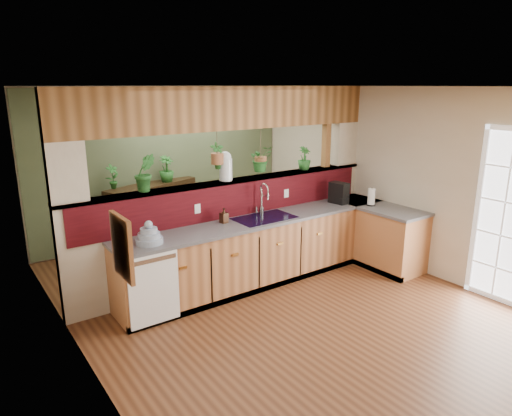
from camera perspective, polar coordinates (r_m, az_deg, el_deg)
ground at (r=5.58m, az=5.00°, el=-12.92°), size 4.60×7.00×0.01m
ceiling at (r=4.92m, az=5.72°, el=14.87°), size 4.60×7.00×0.01m
wall_back at (r=8.01m, az=-11.26°, el=5.41°), size 4.60×0.02×2.60m
wall_left at (r=4.05m, az=-20.29°, el=-4.85°), size 0.02×7.00×2.60m
wall_right at (r=6.79m, az=20.25°, el=3.02°), size 0.02×7.00×2.60m
pass_through_partition at (r=6.19m, az=-2.64°, el=1.80°), size 4.60×0.21×2.60m
pass_through_ledge at (r=6.13m, az=-2.90°, el=3.40°), size 4.60×0.21×0.04m
header_beam at (r=6.01m, az=-3.02°, el=12.34°), size 4.60×0.15×0.55m
sage_backwall at (r=7.99m, az=-11.20°, el=5.39°), size 4.55×0.02×2.55m
countertop at (r=6.50m, az=5.77°, el=-4.42°), size 4.14×1.52×0.90m
dishwasher at (r=5.19m, az=-12.62°, el=-9.88°), size 0.58×0.03×0.82m
navy_sink at (r=6.11m, az=1.05°, el=-1.95°), size 0.82×0.50×0.18m
framed_print at (r=3.25m, az=-16.37°, el=-4.73°), size 0.04×0.35×0.45m
faucet at (r=6.20m, az=0.87°, el=1.32°), size 0.19×0.19×0.44m
dish_stack at (r=5.23m, az=-13.21°, el=-3.48°), size 0.31×0.31×0.27m
soap_dispenser at (r=5.86m, az=-4.04°, el=-0.93°), size 0.10×0.10×0.20m
coffee_maker at (r=6.92m, az=10.37°, el=1.76°), size 0.17×0.28×0.31m
paper_towel at (r=6.89m, az=14.23°, el=1.31°), size 0.13×0.13×0.27m
glass_jar at (r=6.04m, az=-3.82°, el=5.25°), size 0.17×0.17×0.39m
ledge_plant_left at (r=5.54m, az=-13.70°, el=4.31°), size 0.28×0.25×0.46m
ledge_plant_right at (r=6.85m, az=6.06°, el=6.22°), size 0.21×0.21×0.34m
hanging_plant_a at (r=5.93m, az=-4.89°, el=7.57°), size 0.20×0.16×0.46m
hanging_plant_b at (r=6.32m, az=0.58°, el=7.54°), size 0.34×0.30×0.53m
shelving_console at (r=7.82m, az=-12.70°, el=-0.93°), size 1.69×0.96×1.09m
shelf_plant_a at (r=7.44m, az=-17.48°, el=3.79°), size 0.24×0.20×0.39m
shelf_plant_b at (r=7.75m, az=-11.14°, el=4.83°), size 0.30×0.30×0.44m
floor_plant at (r=8.07m, az=-2.10°, el=-0.69°), size 0.80×0.71×0.83m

